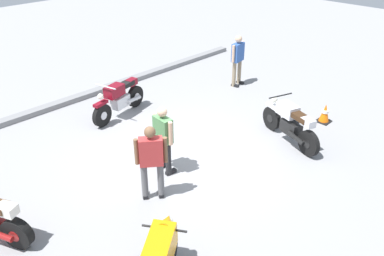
{
  "coord_description": "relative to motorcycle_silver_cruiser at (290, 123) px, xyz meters",
  "views": [
    {
      "loc": [
        -5.43,
        -5.71,
        5.12
      ],
      "look_at": [
        0.22,
        -0.17,
        0.75
      ],
      "focal_mm": 36.58,
      "sensor_mm": 36.0,
      "label": 1
    }
  ],
  "objects": [
    {
      "name": "curb_edge",
      "position": [
        -2.41,
        6.05,
        -0.45
      ],
      "size": [
        14.0,
        0.3,
        0.15
      ],
      "primitive_type": "cube",
      "color": "gray",
      "rests_on": "ground"
    },
    {
      "name": "traffic_cone",
      "position": [
        1.62,
        -0.13,
        -0.26
      ],
      "size": [
        0.36,
        0.36,
        0.53
      ],
      "color": "black",
      "rests_on": "ground"
    },
    {
      "name": "person_in_red_shirt",
      "position": [
        -3.87,
        0.74,
        0.41
      ],
      "size": [
        0.56,
        0.51,
        1.64
      ],
      "rotation": [
        0.0,
        0.0,
        0.9
      ],
      "color": "#59595B",
      "rests_on": "ground"
    },
    {
      "name": "motorcycle_silver_cruiser",
      "position": [
        0.0,
        0.0,
        0.0
      ],
      "size": [
        0.95,
        2.01,
        1.09
      ],
      "rotation": [
        0.0,
        0.0,
        1.23
      ],
      "color": "black",
      "rests_on": "ground"
    },
    {
      "name": "person_in_green_shirt",
      "position": [
        -3.09,
        1.27,
        0.38
      ],
      "size": [
        0.34,
        0.63,
        1.61
      ],
      "rotation": [
        0.0,
        0.0,
        6.19
      ],
      "color": "#262628",
      "rests_on": "ground"
    },
    {
      "name": "ground_plane",
      "position": [
        -2.41,
        1.45,
        -0.52
      ],
      "size": [
        40.0,
        40.0,
        0.0
      ],
      "primitive_type": "plane",
      "color": "gray"
    },
    {
      "name": "motorcycle_maroon_cruiser",
      "position": [
        -2.11,
        4.24,
        0.0
      ],
      "size": [
        2.06,
        0.77,
        1.09
      ],
      "rotation": [
        0.0,
        0.0,
        3.38
      ],
      "color": "black",
      "rests_on": "ground"
    },
    {
      "name": "person_in_blue_shirt",
      "position": [
        2.01,
        3.31,
        0.45
      ],
      "size": [
        0.66,
        0.36,
        1.69
      ],
      "rotation": [
        0.0,
        0.0,
        4.84
      ],
      "color": "gray",
      "rests_on": "ground"
    }
  ]
}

